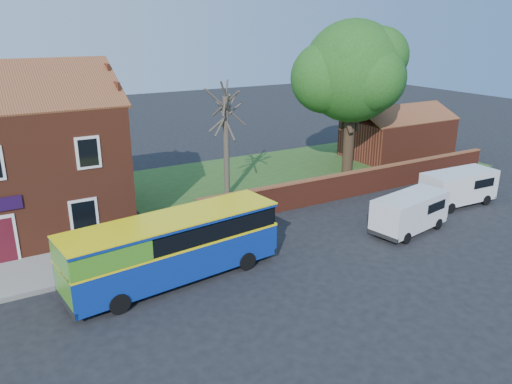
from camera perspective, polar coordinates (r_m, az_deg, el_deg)
ground at (r=19.83m, az=-3.84°, el=-12.14°), size 120.00×120.00×0.00m
pavement at (r=23.41m, az=-26.25°, el=-8.92°), size 18.00×3.50×0.12m
kerb at (r=21.84m, az=-25.86°, el=-10.84°), size 18.00×0.15×0.14m
grass_strip at (r=36.35m, az=5.54°, el=2.42°), size 26.00×12.00×0.04m
boundary_wall at (r=31.64m, az=11.85°, el=1.12°), size 22.00×0.38×1.60m
outbuilding at (r=41.69m, az=15.84°, el=6.16°), size 8.20×5.06×4.17m
bus at (r=20.63m, az=-10.07°, el=-6.18°), size 9.26×3.37×2.76m
van_near at (r=26.57m, az=17.18°, el=-2.13°), size 4.66×2.52×1.94m
van_far at (r=31.50m, az=22.15°, el=0.62°), size 4.65×2.08×2.01m
large_tree at (r=35.24m, az=10.88°, el=13.06°), size 8.62×6.82×10.52m
bare_tree at (r=30.00m, az=-3.42°, el=5.75°), size 2.52×3.00×6.72m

